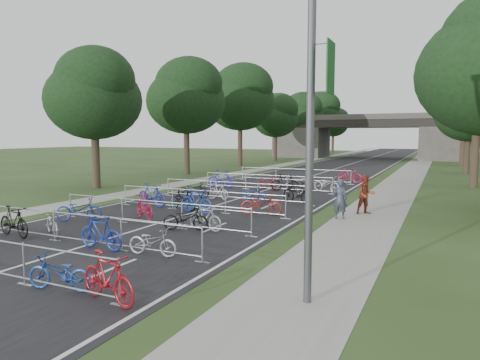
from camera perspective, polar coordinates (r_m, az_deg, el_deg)
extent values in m
cube|color=black|center=(58.27, 14.62, 2.09)|extent=(11.00, 140.00, 0.01)
cube|color=gray|center=(57.31, 22.50, 1.77)|extent=(3.00, 140.00, 0.01)
cube|color=gray|center=(60.13, 7.58, 2.35)|extent=(2.00, 140.00, 0.01)
cube|color=silver|center=(58.27, 14.62, 2.09)|extent=(0.12, 140.00, 0.00)
cube|color=#42413B|center=(75.53, 8.23, 4.97)|extent=(8.00, 8.00, 5.00)
cube|color=#42413B|center=(72.12, 26.01, 4.38)|extent=(8.00, 8.00, 5.00)
cube|color=black|center=(72.96, 16.99, 7.17)|extent=(30.00, 8.00, 1.20)
cube|color=#42413B|center=(69.24, 16.55, 8.09)|extent=(30.00, 0.40, 0.90)
cube|color=#42413B|center=(76.75, 17.45, 7.83)|extent=(30.00, 0.40, 0.90)
cylinder|color=#4C4C51|center=(9.49, 9.34, 7.25)|extent=(0.18, 0.18, 8.00)
cube|color=#165020|center=(9.48, 11.99, 14.49)|extent=(0.03, 0.65, 1.10)
cylinder|color=#33261C|center=(32.26, -18.67, 2.70)|extent=(0.56, 0.56, 4.20)
ellipsoid|color=black|center=(32.31, -18.92, 10.01)|extent=(6.72, 6.72, 5.51)
sphere|color=black|center=(31.67, -18.86, 12.54)|extent=(5.38, 5.38, 5.38)
sphere|color=black|center=(32.96, -18.88, 8.46)|extent=(4.37, 4.37, 4.37)
cylinder|color=#33261C|center=(41.70, -7.11, 4.01)|extent=(0.56, 0.56, 4.72)
ellipsoid|color=black|center=(41.80, -7.20, 10.36)|extent=(7.56, 7.56, 6.20)
sphere|color=black|center=(41.20, -6.89, 12.54)|extent=(6.05, 6.05, 6.05)
sphere|color=black|center=(42.42, -7.39, 9.02)|extent=(4.91, 4.91, 4.91)
cylinder|color=#33261C|center=(35.19, 28.87, 3.26)|extent=(0.56, 0.56, 5.11)
ellipsoid|color=black|center=(35.37, 29.29, 11.39)|extent=(8.18, 8.18, 6.70)
sphere|color=black|center=(35.75, 28.34, 9.72)|extent=(5.31, 5.31, 5.31)
cylinder|color=#33261C|center=(52.20, 0.02, 4.73)|extent=(0.56, 0.56, 5.25)
ellipsoid|color=black|center=(52.34, 0.02, 10.37)|extent=(8.40, 8.40, 6.89)
sphere|color=black|center=(51.79, 0.39, 12.29)|extent=(6.72, 6.72, 6.72)
sphere|color=black|center=(52.93, -0.24, 9.18)|extent=(5.46, 5.46, 5.46)
cylinder|color=#33261C|center=(47.19, 28.01, 3.05)|extent=(0.56, 0.56, 3.85)
ellipsoid|color=black|center=(47.19, 28.24, 7.62)|extent=(6.16, 6.16, 5.05)
sphere|color=black|center=(46.79, 29.08, 9.11)|extent=(4.93, 4.93, 4.93)
sphere|color=black|center=(47.65, 27.56, 6.71)|extent=(4.00, 4.00, 4.00)
cylinder|color=#33261C|center=(63.25, 4.71, 4.46)|extent=(0.56, 0.56, 4.20)
ellipsoid|color=black|center=(63.27, 4.74, 8.19)|extent=(6.72, 6.72, 5.51)
sphere|color=black|center=(62.66, 5.11, 9.44)|extent=(5.38, 5.38, 5.38)
sphere|color=black|center=(63.89, 4.48, 7.41)|extent=(4.37, 4.37, 4.37)
cylinder|color=#33261C|center=(59.16, 27.54, 3.83)|extent=(0.56, 0.56, 4.48)
ellipsoid|color=black|center=(59.21, 27.75, 8.08)|extent=(7.17, 7.17, 5.88)
sphere|color=black|center=(58.82, 28.43, 9.46)|extent=(5.73, 5.73, 5.73)
sphere|color=black|center=(59.66, 27.20, 7.22)|extent=(4.66, 4.66, 4.66)
cylinder|color=#33261C|center=(74.58, 8.00, 4.85)|extent=(0.56, 0.56, 4.72)
ellipsoid|color=black|center=(74.64, 8.06, 8.41)|extent=(7.56, 7.56, 6.20)
sphere|color=black|center=(74.06, 8.40, 9.59)|extent=(6.05, 6.05, 6.05)
sphere|color=black|center=(75.23, 7.79, 7.67)|extent=(4.91, 4.91, 4.91)
cylinder|color=#33261C|center=(71.15, 27.23, 4.35)|extent=(0.56, 0.56, 5.11)
ellipsoid|color=black|center=(71.24, 27.42, 8.38)|extent=(8.18, 8.18, 6.70)
sphere|color=black|center=(70.86, 27.99, 9.69)|extent=(6.54, 6.54, 6.54)
sphere|color=black|center=(71.68, 26.97, 7.56)|extent=(5.31, 5.31, 5.31)
cylinder|color=#33261C|center=(86.09, 10.42, 5.13)|extent=(0.56, 0.56, 5.25)
ellipsoid|color=black|center=(86.18, 10.49, 8.56)|extent=(8.40, 8.40, 6.89)
sphere|color=black|center=(85.64, 10.81, 9.69)|extent=(6.72, 6.72, 6.72)
sphere|color=black|center=(86.75, 10.24, 7.85)|extent=(5.46, 5.46, 5.46)
cylinder|color=#33261C|center=(83.15, 26.98, 4.07)|extent=(0.56, 0.56, 3.85)
ellipsoid|color=black|center=(83.15, 27.10, 6.67)|extent=(6.16, 6.16, 5.05)
sphere|color=black|center=(82.71, 27.57, 7.51)|extent=(4.93, 4.93, 4.93)
sphere|color=black|center=(83.63, 26.72, 6.15)|extent=(4.00, 4.00, 4.00)
cylinder|color=#33261C|center=(97.74, 12.26, 4.88)|extent=(0.56, 0.56, 4.20)
ellipsoid|color=black|center=(97.75, 12.31, 7.29)|extent=(6.72, 6.72, 5.51)
sphere|color=black|center=(97.17, 12.61, 8.09)|extent=(5.38, 5.38, 5.38)
sphere|color=black|center=(98.34, 12.08, 6.80)|extent=(4.37, 4.37, 4.37)
cylinder|color=#33261C|center=(95.14, 26.82, 4.43)|extent=(0.56, 0.56, 4.48)
ellipsoid|color=black|center=(95.17, 26.94, 7.07)|extent=(7.17, 7.17, 5.88)
sphere|color=black|center=(94.74, 27.36, 7.93)|extent=(5.73, 5.73, 5.73)
sphere|color=black|center=(95.64, 26.61, 6.54)|extent=(4.66, 4.66, 4.66)
cylinder|color=#A9ACB1|center=(12.23, -26.84, -9.97)|extent=(0.05, 0.05, 1.10)
cube|color=#A9ACB1|center=(12.38, -26.72, -12.35)|extent=(0.50, 0.08, 0.03)
cylinder|color=#A9ACB1|center=(10.06, -15.81, -12.95)|extent=(0.05, 0.05, 1.10)
cube|color=#A9ACB1|center=(10.25, -15.72, -15.78)|extent=(0.50, 0.08, 0.03)
cylinder|color=#A9ACB1|center=(15.56, -19.88, -4.47)|extent=(9.20, 0.04, 0.04)
cylinder|color=#A9ACB1|center=(15.73, -19.77, -7.58)|extent=(9.20, 0.04, 0.04)
cylinder|color=#A9ACB1|center=(16.76, -23.53, -5.61)|extent=(0.05, 0.05, 1.10)
cube|color=#A9ACB1|center=(16.87, -23.45, -7.40)|extent=(0.50, 0.08, 0.03)
cylinder|color=#A9ACB1|center=(14.62, -15.55, -6.98)|extent=(0.05, 0.05, 1.10)
cube|color=#A9ACB1|center=(14.75, -15.49, -9.01)|extent=(0.50, 0.08, 0.03)
cylinder|color=#A9ACB1|center=(12.86, -5.06, -8.57)|extent=(0.05, 0.05, 1.10)
cube|color=#A9ACB1|center=(13.01, -5.04, -10.85)|extent=(0.50, 0.08, 0.03)
cylinder|color=#A9ACB1|center=(18.22, -11.81, -2.74)|extent=(9.20, 0.04, 0.04)
cylinder|color=#A9ACB1|center=(18.37, -11.75, -5.42)|extent=(9.20, 0.04, 0.04)
cylinder|color=#A9ACB1|center=(21.38, -21.66, -3.12)|extent=(0.05, 0.05, 1.10)
cube|color=#A9ACB1|center=(21.46, -21.60, -4.53)|extent=(0.50, 0.08, 0.03)
cylinder|color=#A9ACB1|center=(19.26, -15.42, -3.87)|extent=(0.05, 0.05, 1.10)
cube|color=#A9ACB1|center=(19.36, -15.37, -5.43)|extent=(0.50, 0.08, 0.03)
cylinder|color=#A9ACB1|center=(17.43, -7.74, -4.73)|extent=(0.05, 0.05, 1.10)
cube|color=#A9ACB1|center=(17.54, -7.72, -6.45)|extent=(0.50, 0.08, 0.03)
cylinder|color=#A9ACB1|center=(15.98, 1.54, -5.66)|extent=(0.05, 0.05, 1.10)
cube|color=#A9ACB1|center=(16.10, 1.53, -7.52)|extent=(0.50, 0.08, 0.03)
cylinder|color=#A9ACB1|center=(21.34, -5.62, -1.38)|extent=(9.20, 0.04, 0.04)
cylinder|color=#A9ACB1|center=(21.47, -5.60, -3.68)|extent=(9.20, 0.04, 0.04)
cylinder|color=#A9ACB1|center=(24.09, -15.03, -1.91)|extent=(0.05, 0.05, 1.10)
cube|color=#A9ACB1|center=(24.16, -14.99, -3.17)|extent=(0.50, 0.08, 0.03)
cylinder|color=#A9ACB1|center=(22.23, -9.00, -2.43)|extent=(0.05, 0.05, 1.10)
cube|color=#A9ACB1|center=(22.31, -8.97, -3.79)|extent=(0.50, 0.08, 0.03)
cylinder|color=#A9ACB1|center=(20.66, -1.96, -2.99)|extent=(0.05, 0.05, 1.10)
cube|color=#A9ACB1|center=(20.75, -1.95, -4.45)|extent=(0.50, 0.08, 0.03)
cylinder|color=#A9ACB1|center=(19.46, 6.10, -3.59)|extent=(0.05, 0.05, 1.10)
cube|color=#A9ACB1|center=(19.55, 6.08, -5.13)|extent=(0.50, 0.08, 0.03)
cylinder|color=#A9ACB1|center=(24.82, -0.85, -0.31)|extent=(9.20, 0.04, 0.04)
cylinder|color=#A9ACB1|center=(24.93, -0.84, -2.30)|extent=(9.20, 0.04, 0.04)
cylinder|color=#A9ACB1|center=(27.22, -9.56, -0.90)|extent=(0.05, 0.05, 1.10)
cube|color=#A9ACB1|center=(27.29, -9.54, -2.01)|extent=(0.50, 0.08, 0.03)
cylinder|color=#A9ACB1|center=(25.59, -3.92, -1.26)|extent=(0.05, 0.05, 1.10)
cube|color=#A9ACB1|center=(25.67, -3.92, -2.45)|extent=(0.50, 0.08, 0.03)
cylinder|color=#A9ACB1|center=(24.25, 2.40, -1.66)|extent=(0.05, 0.05, 1.10)
cube|color=#A9ACB1|center=(24.32, 2.40, -2.91)|extent=(0.50, 0.08, 0.03)
cylinder|color=#A9ACB1|center=(23.23, 9.38, -2.07)|extent=(0.05, 0.05, 1.10)
cube|color=#A9ACB1|center=(23.31, 9.36, -3.37)|extent=(0.50, 0.08, 0.03)
cylinder|color=#A9ACB1|center=(29.36, 3.49, 0.66)|extent=(9.20, 0.04, 0.04)
cylinder|color=#A9ACB1|center=(29.46, 3.48, -1.03)|extent=(9.20, 0.04, 0.04)
cylinder|color=#A9ACB1|center=(31.42, -4.32, 0.08)|extent=(0.05, 0.05, 1.10)
cube|color=#A9ACB1|center=(31.48, -4.31, -0.89)|extent=(0.50, 0.08, 0.03)
cylinder|color=#A9ACB1|center=(30.02, 0.77, -0.18)|extent=(0.05, 0.05, 1.10)
cube|color=#A9ACB1|center=(30.08, 0.76, -1.19)|extent=(0.50, 0.08, 0.03)
cylinder|color=#A9ACB1|center=(28.88, 6.30, -0.46)|extent=(0.05, 0.05, 1.10)
cube|color=#A9ACB1|center=(28.94, 6.29, -1.51)|extent=(0.50, 0.08, 0.03)
cylinder|color=#A9ACB1|center=(28.03, 12.23, -0.75)|extent=(0.05, 0.05, 1.10)
cube|color=#A9ACB1|center=(28.09, 12.21, -1.84)|extent=(0.50, 0.08, 0.03)
cylinder|color=#A9ACB1|center=(34.98, 7.18, 1.48)|extent=(9.20, 0.04, 0.04)
cylinder|color=#A9ACB1|center=(35.06, 7.16, 0.06)|extent=(9.20, 0.04, 0.04)
cylinder|color=#A9ACB1|center=(36.72, 0.34, 0.95)|extent=(0.05, 0.05, 1.10)
cube|color=#A9ACB1|center=(36.77, 0.34, 0.12)|extent=(0.50, 0.08, 0.03)
cylinder|color=#A9ACB1|center=(35.53, 4.82, 0.76)|extent=(0.05, 0.05, 1.10)
cube|color=#A9ACB1|center=(35.58, 4.81, -0.09)|extent=(0.50, 0.08, 0.03)
cylinder|color=#A9ACB1|center=(34.57, 9.58, 0.56)|extent=(0.05, 0.05, 1.10)
cube|color=#A9ACB1|center=(34.63, 9.56, -0.32)|extent=(0.50, 0.08, 0.03)
cylinder|color=#A9ACB1|center=(33.87, 14.57, 0.33)|extent=(0.05, 0.05, 1.10)
cube|color=#A9ACB1|center=(33.92, 14.55, -0.56)|extent=(0.50, 0.08, 0.03)
imported|color=#1C449A|center=(11.48, -22.94, -11.35)|extent=(1.80, 0.96, 0.90)
imported|color=maroon|center=(10.28, -17.24, -12.39)|extent=(2.02, 1.01, 1.17)
imported|color=black|center=(18.02, -27.94, -4.94)|extent=(1.99, 0.84, 1.16)
imported|color=#A4A4AB|center=(17.67, -23.72, -5.35)|extent=(1.81, 1.39, 0.91)
imported|color=navy|center=(14.90, -18.07, -6.76)|extent=(1.91, 0.66, 1.13)
imported|color=#A5A5AD|center=(13.80, -11.59, -8.09)|extent=(1.75, 0.72, 0.90)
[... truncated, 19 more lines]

